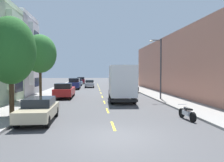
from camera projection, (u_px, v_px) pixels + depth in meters
ground_plane at (99, 89)px, 40.38m from camera, size 160.00×160.00×0.00m
sidewalk_left at (57, 90)px, 37.79m from camera, size 3.20×120.00×0.14m
sidewalk_right at (141, 89)px, 38.97m from camera, size 3.20×120.00×0.14m
lane_centerline_dashes at (100, 91)px, 34.90m from camera, size 0.14×47.20×0.01m
apartment_block_opposite at (200, 65)px, 31.40m from camera, size 10.00×36.00×7.85m
street_tree_nearest at (11, 51)px, 14.62m from camera, size 3.15×3.15×6.43m
street_tree_second at (40, 54)px, 22.70m from camera, size 3.25×3.25×6.62m
street_lamp at (159, 64)px, 24.06m from camera, size 1.35×0.28×6.39m
delivery_box_truck at (121, 82)px, 23.22m from camera, size 2.64×7.25×3.63m
parked_hatchback_forest at (113, 80)px, 60.85m from camera, size 1.75×4.01×1.50m
parked_pickup_burgundy at (81, 81)px, 58.73m from camera, size 2.16×5.36×1.73m
parked_sedan_champagne at (39, 109)px, 13.55m from camera, size 1.85×4.52×1.43m
parked_hatchback_sky at (78, 82)px, 50.57m from camera, size 1.75×4.00×1.50m
parked_sedan_charcoal at (130, 87)px, 33.78m from camera, size 1.85×4.52×1.43m
parked_sedan_teal at (124, 84)px, 41.40m from camera, size 1.84×4.52×1.43m
parked_sedan_orange at (117, 82)px, 50.71m from camera, size 1.81×4.50×1.43m
parked_pickup_red at (65, 91)px, 26.28m from camera, size 2.01×5.30×1.73m
parked_suv_navy at (74, 83)px, 40.04m from camera, size 1.97×4.81×1.93m
moving_silver_sedan at (90, 83)px, 44.85m from camera, size 1.80×4.50×1.43m
parked_motorcycle at (187, 113)px, 14.13m from camera, size 0.62×2.05×0.90m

